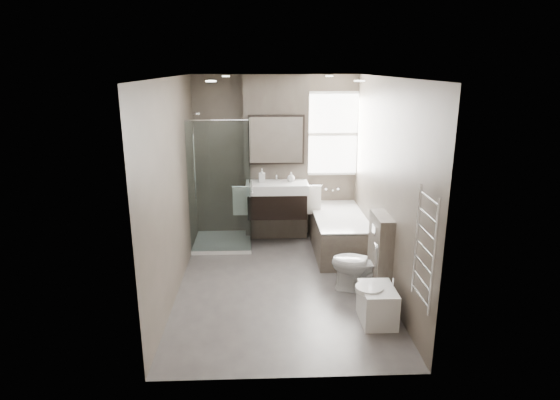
{
  "coord_description": "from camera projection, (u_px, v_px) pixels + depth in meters",
  "views": [
    {
      "loc": [
        -0.24,
        -5.52,
        2.73
      ],
      "look_at": [
        -0.01,
        0.15,
        1.09
      ],
      "focal_mm": 30.0,
      "sensor_mm": 36.0,
      "label": 1
    }
  ],
  "objects": [
    {
      "name": "towel_left",
      "position": [
        241.0,
        201.0,
        7.2
      ],
      "size": [
        0.24,
        0.06,
        0.44
      ],
      "primitive_type": "cube",
      "color": "white",
      "rests_on": "vanity_pier"
    },
    {
      "name": "cistern_box",
      "position": [
        380.0,
        254.0,
        5.74
      ],
      "size": [
        0.19,
        0.55,
        1.0
      ],
      "color": "#574E45",
      "rests_on": "ground"
    },
    {
      "name": "shower_enclosure",
      "position": [
        228.0,
        216.0,
        7.2
      ],
      "size": [
        0.9,
        0.9,
        2.0
      ],
      "color": "white",
      "rests_on": "ground"
    },
    {
      "name": "vanity_pier",
      "position": [
        276.0,
        159.0,
        7.41
      ],
      "size": [
        1.0,
        0.25,
        2.6
      ],
      "primitive_type": "cube",
      "color": "#574E45",
      "rests_on": "ground"
    },
    {
      "name": "room",
      "position": [
        281.0,
        187.0,
        5.71
      ],
      "size": [
        2.7,
        3.9,
        2.7
      ],
      "color": "#544F4D",
      "rests_on": "ground"
    },
    {
      "name": "toilet",
      "position": [
        359.0,
        264.0,
        5.81
      ],
      "size": [
        0.78,
        0.59,
        0.71
      ],
      "primitive_type": "imported",
      "rotation": [
        0.0,
        0.0,
        -1.88
      ],
      "color": "white",
      "rests_on": "ground"
    },
    {
      "name": "mirror_cabinet",
      "position": [
        276.0,
        140.0,
        7.16
      ],
      "size": [
        0.86,
        0.08,
        0.76
      ],
      "color": "black",
      "rests_on": "vanity_pier"
    },
    {
      "name": "soap_bottle_a",
      "position": [
        262.0,
        175.0,
        7.16
      ],
      "size": [
        0.1,
        0.1,
        0.21
      ],
      "primitive_type": "imported",
      "color": "white",
      "rests_on": "vanity"
    },
    {
      "name": "bathtub",
      "position": [
        339.0,
        231.0,
        7.07
      ],
      "size": [
        0.75,
        1.6,
        0.57
      ],
      "color": "#574E45",
      "rests_on": "ground"
    },
    {
      "name": "window",
      "position": [
        332.0,
        134.0,
        7.44
      ],
      "size": [
        0.98,
        0.06,
        1.33
      ],
      "color": "white",
      "rests_on": "room"
    },
    {
      "name": "bidet",
      "position": [
        377.0,
        304.0,
        5.13
      ],
      "size": [
        0.43,
        0.5,
        0.52
      ],
      "color": "white",
      "rests_on": "ground"
    },
    {
      "name": "soap_bottle_b",
      "position": [
        291.0,
        177.0,
        7.21
      ],
      "size": [
        0.12,
        0.12,
        0.15
      ],
      "primitive_type": "imported",
      "color": "white",
      "rests_on": "vanity"
    },
    {
      "name": "vanity",
      "position": [
        277.0,
        199.0,
        7.23
      ],
      "size": [
        0.95,
        0.47,
        0.66
      ],
      "color": "black",
      "rests_on": "vanity_pier"
    },
    {
      "name": "towel_radiator",
      "position": [
        425.0,
        248.0,
        4.27
      ],
      "size": [
        0.03,
        0.49,
        1.1
      ],
      "color": "silver",
      "rests_on": "room"
    },
    {
      "name": "towel_right",
      "position": [
        313.0,
        200.0,
        7.24
      ],
      "size": [
        0.24,
        0.06,
        0.44
      ],
      "primitive_type": "cube",
      "color": "white",
      "rests_on": "vanity_pier"
    }
  ]
}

